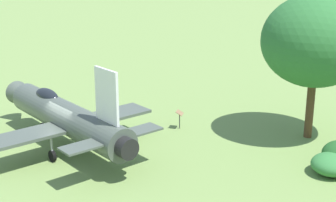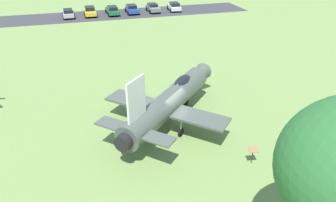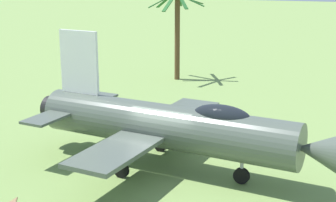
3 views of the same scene
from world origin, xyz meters
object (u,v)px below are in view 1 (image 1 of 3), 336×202
(shrub_by_tree, at_px, (332,164))
(info_plaque, at_px, (180,115))
(shade_tree, at_px, (316,41))
(display_jet, at_px, (64,116))

(shrub_by_tree, relative_size, info_plaque, 1.88)
(shade_tree, relative_size, shrub_by_tree, 3.85)
(shrub_by_tree, bearing_deg, display_jet, 27.30)
(display_jet, distance_m, shrub_by_tree, 14.15)
(shrub_by_tree, height_order, info_plaque, info_plaque)
(shade_tree, xyz_separation_m, shrub_by_tree, (-3.17, 3.81, -5.16))
(display_jet, height_order, shrub_by_tree, display_jet)
(shade_tree, height_order, info_plaque, shade_tree)
(shade_tree, bearing_deg, display_jet, 47.67)
(shade_tree, bearing_deg, info_plaque, 31.28)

